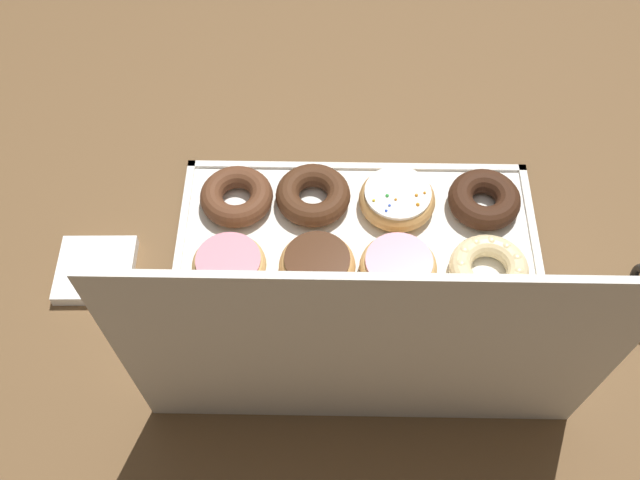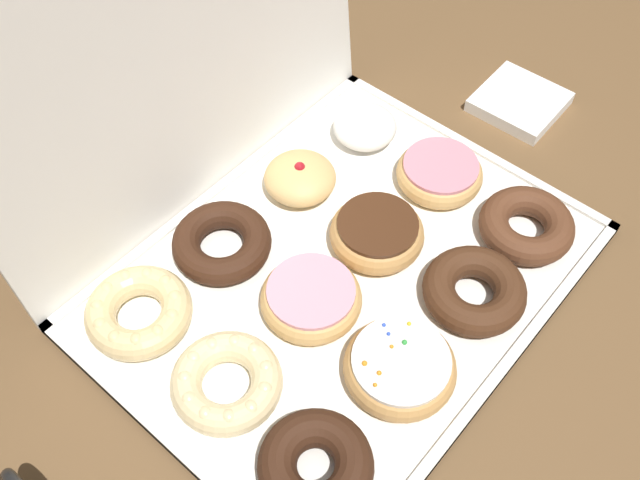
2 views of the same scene
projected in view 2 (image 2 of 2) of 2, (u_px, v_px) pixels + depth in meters
ground_plane at (344, 280)px, 0.85m from camera, size 3.00×3.00×0.00m
donut_box at (344, 277)px, 0.84m from camera, size 0.55×0.42×0.01m
box_lid_open at (180, 56)px, 0.77m from camera, size 0.55×0.05×0.41m
chocolate_cake_ring_donut_0 at (316, 465)px, 0.68m from camera, size 0.11×0.11×0.04m
sprinkle_donut_1 at (400, 367)px, 0.75m from camera, size 0.12×0.12×0.04m
chocolate_cake_ring_donut_2 at (474, 290)px, 0.80m from camera, size 0.12×0.12×0.04m
chocolate_cake_ring_donut_3 at (526, 225)px, 0.86m from camera, size 0.11×0.11×0.04m
cruller_donut_4 at (227, 382)px, 0.74m from camera, size 0.12×0.12×0.03m
pink_frosted_donut_5 at (309, 296)px, 0.80m from camera, size 0.11×0.11×0.04m
chocolate_frosted_donut_6 at (375, 231)px, 0.85m from camera, size 0.11×0.11×0.04m
pink_frosted_donut_7 at (437, 172)px, 0.91m from camera, size 0.11×0.11×0.03m
cruller_donut_8 at (139, 311)px, 0.79m from camera, size 0.12×0.12×0.04m
chocolate_cake_ring_donut_9 at (222, 243)px, 0.85m from camera, size 0.12×0.12×0.03m
jelly_filled_donut_10 at (300, 178)px, 0.90m from camera, size 0.09×0.09×0.05m
powdered_filled_donut_11 at (365, 126)px, 0.96m from camera, size 0.08×0.08×0.04m
napkin_stack at (518, 101)px, 1.02m from camera, size 0.11×0.11×0.02m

